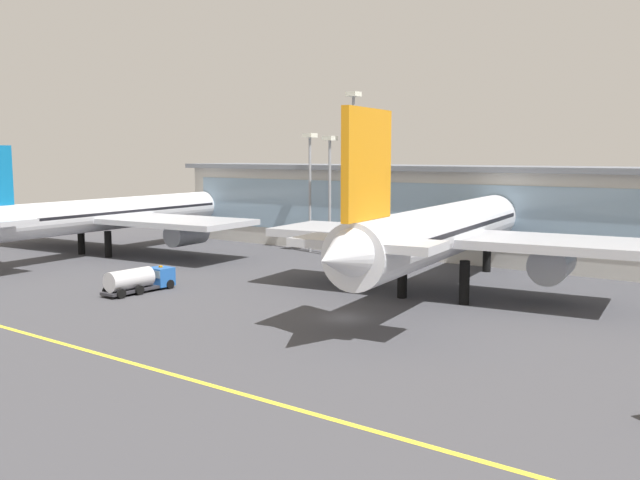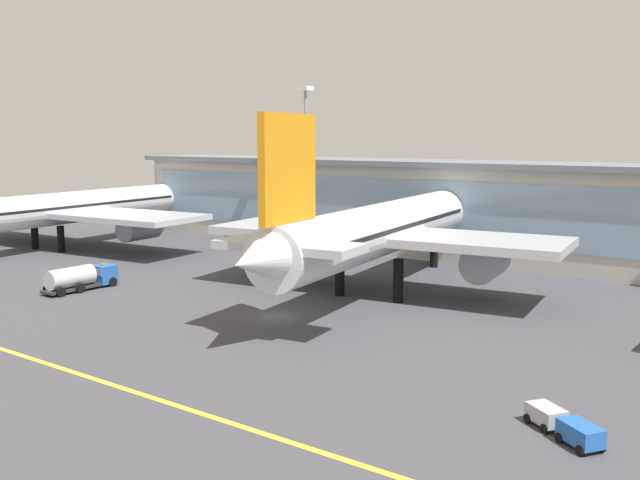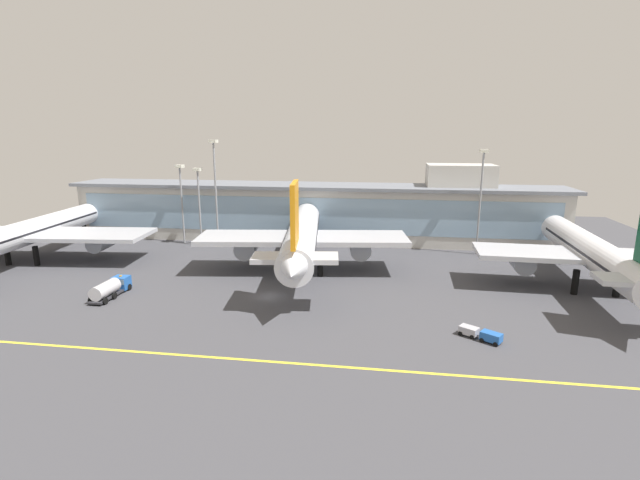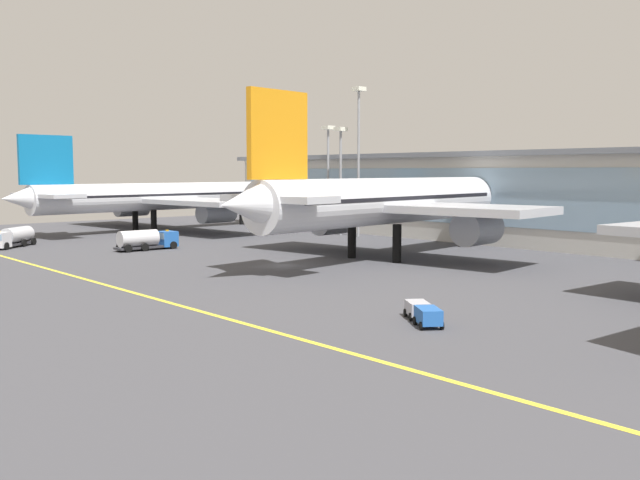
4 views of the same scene
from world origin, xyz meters
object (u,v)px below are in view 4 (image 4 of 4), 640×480
apron_light_mast_west (359,140)px  baggage_tug_near (423,312)px  apron_light_mast_centre (328,161)px  apron_light_mast_far_east (341,162)px  service_truck_far (11,237)px  airliner_near_left (160,197)px  fuel_tanker_truck (149,239)px  airliner_near_right (390,202)px

apron_light_mast_west → baggage_tug_near: bearing=-40.2°
apron_light_mast_centre → apron_light_mast_far_east: apron_light_mast_centre is taller
baggage_tug_near → service_truck_far: bearing=-141.3°
airliner_near_left → apron_light_mast_centre: size_ratio=3.12×
fuel_tanker_truck → airliner_near_left: bearing=58.8°
fuel_tanker_truck → apron_light_mast_west: (4.81, 37.03, 14.91)m
apron_light_mast_west → apron_light_mast_far_east: (-4.19, -0.29, -3.66)m
fuel_tanker_truck → service_truck_far: same height
baggage_tug_near → fuel_tanker_truck: bearing=-153.6°
apron_light_mast_centre → apron_light_mast_far_east: 5.55m
fuel_tanker_truck → apron_light_mast_west: 40.21m
airliner_near_right → apron_light_mast_far_east: airliner_near_right is taller
apron_light_mast_west → apron_light_mast_far_east: size_ratio=1.35×
service_truck_far → apron_light_mast_far_east: size_ratio=0.45×
service_truck_far → apron_light_mast_far_east: apron_light_mast_far_east is taller
airliner_near_right → apron_light_mast_centre: 39.43m
apron_light_mast_west → fuel_tanker_truck: bearing=-97.4°
baggage_tug_near → airliner_near_right: bearing=171.4°
airliner_near_right → service_truck_far: airliner_near_right is taller
apron_light_mast_centre → apron_light_mast_far_east: (5.26, -1.76, -0.33)m
airliner_near_left → airliner_near_right: bearing=-94.5°
service_truck_far → apron_light_mast_centre: (11.55, 52.34, 11.57)m
airliner_near_right → apron_light_mast_centre: airliner_near_right is taller
airliner_near_right → service_truck_far: 56.35m
apron_light_mast_far_east → airliner_near_right: bearing=-31.7°
fuel_tanker_truck → apron_light_mast_far_east: size_ratio=0.48×
service_truck_far → apron_light_mast_west: apron_light_mast_west is taller
airliner_near_left → airliner_near_right: (58.71, 1.17, 0.99)m
airliner_near_right → apron_light_mast_far_east: (-28.56, 17.66, 5.51)m
apron_light_mast_centre → apron_light_mast_far_east: size_ratio=1.03×
airliner_near_left → apron_light_mast_centre: 33.01m
airliner_near_left → apron_light_mast_west: bearing=-66.6°
apron_light_mast_west → apron_light_mast_far_east: bearing=-176.0°
apron_light_mast_west → service_truck_far: bearing=-112.4°
fuel_tanker_truck → service_truck_far: (-16.19, -13.84, 0.00)m
airliner_near_left → fuel_tanker_truck: (29.53, -17.91, -4.75)m
baggage_tug_near → apron_light_mast_centre: bearing=177.9°
apron_light_mast_west → apron_light_mast_centre: size_ratio=1.31×
airliner_near_right → fuel_tanker_truck: size_ratio=6.33×
fuel_tanker_truck → service_truck_far: size_ratio=1.06×
service_truck_far → apron_light_mast_far_east: (16.81, 50.58, 11.24)m
service_truck_far → apron_light_mast_west: (21.00, 50.87, 14.91)m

